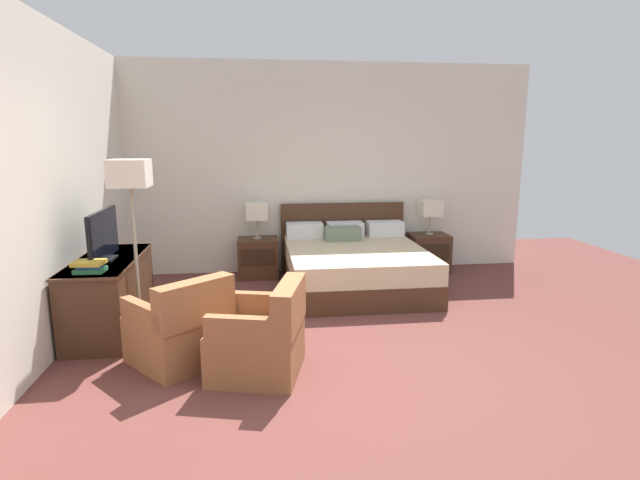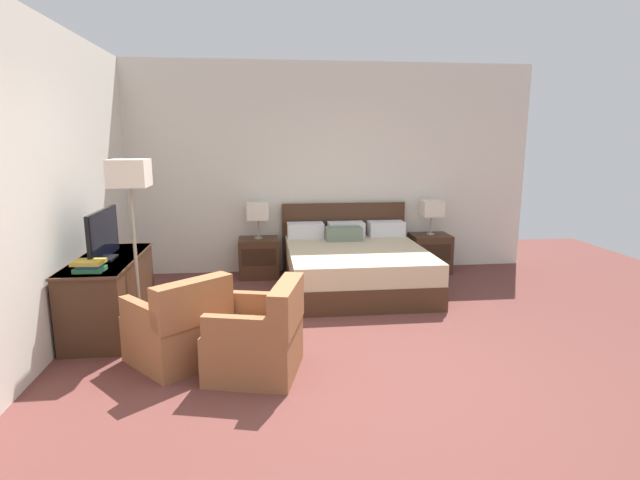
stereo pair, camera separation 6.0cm
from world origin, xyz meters
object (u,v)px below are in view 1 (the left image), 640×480
Objects in this scene: armchair_by_window at (181,330)px; bed at (354,265)px; nightstand_right at (428,253)px; tv at (103,236)px; armchair_companion at (262,340)px; nightstand_left at (258,258)px; floor_lamp at (131,189)px; dresser at (110,293)px; book_red_cover at (90,270)px; book_blue_cover at (90,266)px; table_lamp_right at (430,209)px; book_small_top at (89,263)px; table_lamp_left at (257,212)px.

bed is at bearing 46.43° from armchair_by_window.
tv is at bearing -154.67° from nightstand_right.
nightstand_left is at bearing 90.26° from armchair_companion.
nightstand_right is at bearing 30.30° from floor_lamp.
dresser is at bearing 140.31° from floor_lamp.
book_blue_cover is at bearing 180.00° from book_red_cover.
bed is 3.64× the size of nightstand_right.
nightstand_right is at bearing -90.00° from table_lamp_right.
nightstand_right is 0.64× the size of armchair_companion.
bed is at bearing -150.97° from table_lamp_right.
book_small_top is at bearing -90.10° from dresser.
book_blue_cover is at bearing -149.41° from table_lamp_right.
book_small_top is at bearing 180.00° from book_red_cover.
armchair_companion is at bearing -129.58° from nightstand_right.
table_lamp_left is 2.42m from table_lamp_right.
book_small_top reaches higher than book_blue_cover.
tv is 3.47× the size of book_red_cover.
nightstand_right is 2.50m from table_lamp_left.
book_small_top is 0.15× the size of floor_lamp.
nightstand_left is 2.75m from book_red_cover.
armchair_companion is at bearing -129.56° from table_lamp_right.
tv reaches higher than book_blue_cover.
table_lamp_right reaches higher than armchair_companion.
armchair_companion is at bearing -36.44° from tv.
table_lamp_right reaches higher than nightstand_left.
armchair_by_window is 0.72m from armchair_companion.
dresser is 5.72× the size of book_small_top.
book_blue_cover is at bearing 156.56° from armchair_by_window.
tv reaches higher than table_lamp_left.
nightstand_right is at bearing 0.00° from nightstand_left.
nightstand_left is 1.11× the size of table_lamp_right.
armchair_companion is at bearing -37.67° from dresser.
floor_lamp reaches higher than table_lamp_right.
book_red_cover is at bearing 0.00° from book_blue_cover.
book_small_top is (-0.00, -0.50, 0.43)m from dresser.
dresser is at bearing -155.30° from nightstand_right.
book_small_top reaches higher than book_red_cover.
book_blue_cover is (-1.45, -2.29, -0.12)m from table_lamp_left.
armchair_companion is at bearing -23.22° from book_blue_cover.
nightstand_right is at bearing 50.42° from armchair_companion.
nightstand_left is 1.00× the size of nightstand_right.
tv is at bearing -156.41° from bed.
floor_lamp is at bearing -34.41° from tv.
armchair_companion is at bearing -89.74° from table_lamp_left.
armchair_by_window is at bearing -23.44° from book_blue_cover.
dresser is at bearing -157.36° from bed.
table_lamp_left reaches higher than armchair_companion.
bed reaches higher than nightstand_left.
bed is 7.84× the size of book_small_top.
tv is (0.00, -0.05, 0.58)m from dresser.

